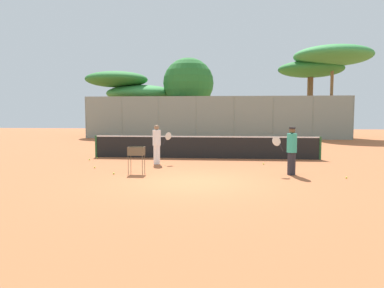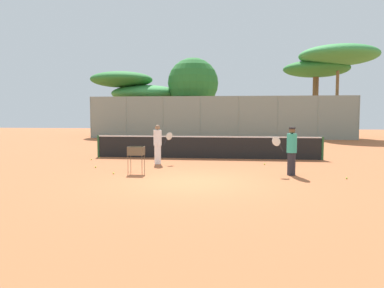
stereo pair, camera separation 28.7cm
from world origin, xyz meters
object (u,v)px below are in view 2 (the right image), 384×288
Objects in this scene: tennis_net at (207,147)px; player_red_cap at (158,144)px; player_white_outfit at (291,150)px; ball_cart at (137,153)px; parked_car at (184,130)px.

player_red_cap is at bearing -130.99° from tennis_net.
player_white_outfit is 1.01× the size of player_red_cap.
tennis_net is 11.24× the size of ball_cart.
player_white_outfit is at bearing 2.44° from ball_cart.
player_white_outfit is 5.70m from player_red_cap.
parked_car is at bearing -65.63° from player_white_outfit.
parked_car is at bearing 93.13° from ball_cart.
player_white_outfit is (3.30, -4.50, 0.31)m from tennis_net.
player_red_cap is 0.40× the size of parked_car.
parked_car reaches higher than ball_cart.
ball_cart is (-5.45, -0.23, -0.14)m from player_white_outfit.
player_white_outfit reaches higher than ball_cart.
player_red_cap reaches higher than parked_car.
player_red_cap reaches higher than ball_cart.
tennis_net is 2.58× the size of parked_car.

